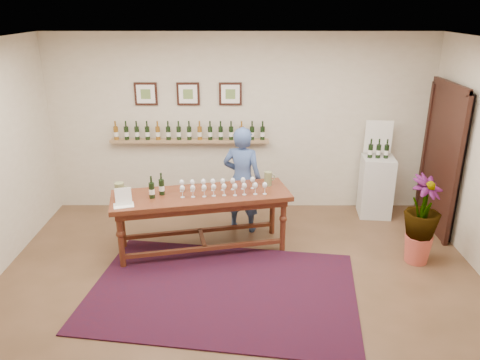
{
  "coord_description": "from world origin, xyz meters",
  "views": [
    {
      "loc": [
        0.01,
        -4.7,
        3.19
      ],
      "look_at": [
        0.0,
        0.8,
        1.1
      ],
      "focal_mm": 35.0,
      "sensor_mm": 36.0,
      "label": 1
    }
  ],
  "objects_px": {
    "potted_plant": "(422,220)",
    "display_pedestal": "(376,186)",
    "tasting_table": "(201,202)",
    "person": "(242,180)"
  },
  "relations": [
    {
      "from": "potted_plant",
      "to": "display_pedestal",
      "type": "bearing_deg",
      "value": 96.78
    },
    {
      "from": "tasting_table",
      "to": "display_pedestal",
      "type": "height_order",
      "value": "display_pedestal"
    },
    {
      "from": "tasting_table",
      "to": "display_pedestal",
      "type": "xyz_separation_m",
      "value": [
        2.66,
        1.14,
        -0.23
      ]
    },
    {
      "from": "potted_plant",
      "to": "tasting_table",
      "type": "bearing_deg",
      "value": 173.42
    },
    {
      "from": "tasting_table",
      "to": "potted_plant",
      "type": "xyz_separation_m",
      "value": [
        2.83,
        -0.33,
        -0.11
      ]
    },
    {
      "from": "tasting_table",
      "to": "potted_plant",
      "type": "relative_size",
      "value": 2.39
    },
    {
      "from": "display_pedestal",
      "to": "potted_plant",
      "type": "xyz_separation_m",
      "value": [
        0.17,
        -1.47,
        0.12
      ]
    },
    {
      "from": "tasting_table",
      "to": "display_pedestal",
      "type": "relative_size",
      "value": 2.55
    },
    {
      "from": "display_pedestal",
      "to": "potted_plant",
      "type": "distance_m",
      "value": 1.48
    },
    {
      "from": "potted_plant",
      "to": "person",
      "type": "xyz_separation_m",
      "value": [
        -2.28,
        0.94,
        0.19
      ]
    }
  ]
}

